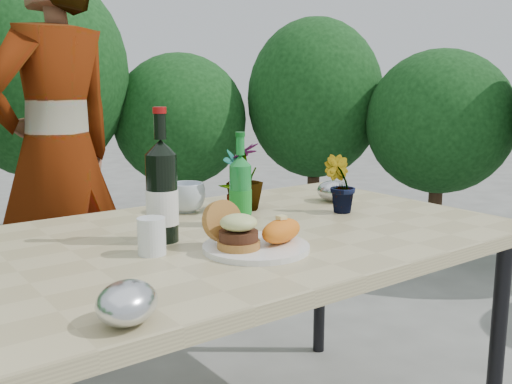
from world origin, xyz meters
TOP-DOWN VIEW (x-y plane):
  - patio_table at (0.00, 0.00)m, footprint 1.60×1.00m
  - shrub_hedge at (-0.08, 1.66)m, footprint 6.80×5.02m
  - dinner_plate at (-0.08, -0.19)m, footprint 0.28×0.28m
  - burger_stack at (-0.13, -0.17)m, footprint 0.11×0.16m
  - sweet_potato at (-0.01, -0.21)m, footprint 0.17×0.12m
  - grilled_veg at (-0.06, -0.09)m, footprint 0.08×0.05m
  - wine_bottle at (-0.23, 0.04)m, footprint 0.09×0.09m
  - sparkling_water at (0.05, 0.06)m, footprint 0.07×0.07m
  - plastic_cup at (-0.31, -0.06)m, footprint 0.07×0.07m
  - seedling_left at (0.14, 0.22)m, footprint 0.13×0.11m
  - seedling_mid at (0.42, 0.01)m, footprint 0.13×0.14m
  - seedling_right at (0.19, 0.24)m, footprint 0.18×0.18m
  - blue_bowl at (0.01, 0.32)m, footprint 0.15×0.15m
  - foil_packet_left at (-0.54, -0.42)m, footprint 0.17×0.17m
  - foil_packet_right at (0.53, 0.16)m, footprint 0.14×0.15m
  - person at (-0.18, 1.08)m, footprint 0.75×0.63m

SIDE VIEW (x-z plane):
  - patio_table at x=0.00m, z-range 0.32..1.07m
  - dinner_plate at x=-0.08m, z-range 0.75..0.76m
  - grilled_veg at x=-0.06m, z-range 0.76..0.79m
  - foil_packet_left at x=-0.54m, z-range 0.75..0.83m
  - foil_packet_right at x=0.53m, z-range 0.75..0.83m
  - sweet_potato at x=-0.01m, z-range 0.77..0.83m
  - plastic_cup at x=-0.31m, z-range 0.75..0.84m
  - blue_bowl at x=0.01m, z-range 0.75..0.85m
  - burger_stack at x=-0.13m, z-range 0.75..0.87m
  - seedling_mid at x=0.42m, z-range 0.75..0.94m
  - sparkling_water at x=0.05m, z-range 0.71..1.00m
  - seedling_left at x=0.14m, z-range 0.75..0.96m
  - seedling_right at x=0.19m, z-range 0.75..0.98m
  - person at x=-0.18m, z-range 0.00..1.77m
  - wine_bottle at x=-0.23m, z-range 0.70..1.07m
  - shrub_hedge at x=-0.08m, z-range 0.02..2.16m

